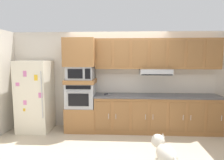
# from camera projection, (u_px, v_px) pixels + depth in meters

# --- Properties ---
(ground_plane) EXTENTS (9.60, 9.60, 0.00)m
(ground_plane) POSITION_uv_depth(u_px,v_px,m) (116.00, 143.00, 4.10)
(ground_plane) COLOR beige
(back_kitchen_wall) EXTENTS (6.20, 0.12, 2.50)m
(back_kitchen_wall) POSITION_uv_depth(u_px,v_px,m) (118.00, 80.00, 5.06)
(back_kitchen_wall) COLOR beige
(back_kitchen_wall) RESTS_ON ground
(refrigerator) EXTENTS (0.76, 0.73, 1.76)m
(refrigerator) POSITION_uv_depth(u_px,v_px,m) (35.00, 96.00, 4.78)
(refrigerator) COLOR silver
(refrigerator) RESTS_ON ground
(oven_base_cabinet) EXTENTS (0.74, 0.62, 0.60)m
(oven_base_cabinet) POSITION_uv_depth(u_px,v_px,m) (81.00, 118.00, 4.86)
(oven_base_cabinet) COLOR #996638
(oven_base_cabinet) RESTS_ON ground
(built_in_oven) EXTENTS (0.70, 0.62, 0.60)m
(built_in_oven) POSITION_uv_depth(u_px,v_px,m) (81.00, 95.00, 4.79)
(built_in_oven) COLOR #A8AAAF
(built_in_oven) RESTS_ON oven_base_cabinet
(appliance_mid_shelf) EXTENTS (0.74, 0.62, 0.10)m
(appliance_mid_shelf) POSITION_uv_depth(u_px,v_px,m) (81.00, 81.00, 4.75)
(appliance_mid_shelf) COLOR #996638
(appliance_mid_shelf) RESTS_ON built_in_oven
(microwave) EXTENTS (0.64, 0.54, 0.32)m
(microwave) POSITION_uv_depth(u_px,v_px,m) (81.00, 73.00, 4.72)
(microwave) COLOR #A8AAAF
(microwave) RESTS_ON appliance_mid_shelf
(appliance_upper_cabinet) EXTENTS (0.74, 0.62, 0.68)m
(appliance_upper_cabinet) POSITION_uv_depth(u_px,v_px,m) (80.00, 53.00, 4.67)
(appliance_upper_cabinet) COLOR #996638
(appliance_upper_cabinet) RESTS_ON microwave
(lower_cabinet_run) EXTENTS (3.03, 0.63, 0.88)m
(lower_cabinet_run) POSITION_uv_depth(u_px,v_px,m) (156.00, 114.00, 4.74)
(lower_cabinet_run) COLOR #996638
(lower_cabinet_run) RESTS_ON ground
(countertop_slab) EXTENTS (3.07, 0.64, 0.04)m
(countertop_slab) POSITION_uv_depth(u_px,v_px,m) (157.00, 96.00, 4.69)
(countertop_slab) COLOR #4C4C51
(countertop_slab) RESTS_ON lower_cabinet_run
(backsplash_panel) EXTENTS (3.07, 0.02, 0.50)m
(backsplash_panel) POSITION_uv_depth(u_px,v_px,m) (155.00, 83.00, 4.95)
(backsplash_panel) COLOR silver
(backsplash_panel) RESTS_ON countertop_slab
(upper_cabinet_with_hood) EXTENTS (3.03, 0.48, 0.88)m
(upper_cabinet_with_hood) POSITION_uv_depth(u_px,v_px,m) (157.00, 55.00, 4.70)
(upper_cabinet_with_hood) COLOR #996638
(upper_cabinet_with_hood) RESTS_ON backsplash_panel
(screwdriver) EXTENTS (0.17, 0.17, 0.03)m
(screwdriver) POSITION_uv_depth(u_px,v_px,m) (106.00, 94.00, 4.74)
(screwdriver) COLOR black
(screwdriver) RESTS_ON countertop_slab
(dog) EXTENTS (0.36, 0.83, 0.62)m
(dog) POSITION_uv_depth(u_px,v_px,m) (164.00, 152.00, 2.86)
(dog) COLOR beige
(dog) RESTS_ON ground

